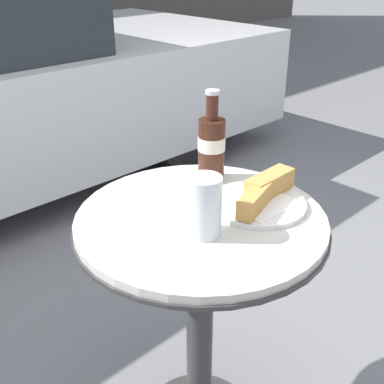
{
  "coord_description": "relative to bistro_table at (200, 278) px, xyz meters",
  "views": [
    {
      "loc": [
        -0.68,
        -0.69,
        1.27
      ],
      "look_at": [
        0.0,
        0.03,
        0.76
      ],
      "focal_mm": 45.0,
      "sensor_mm": 36.0,
      "label": 1
    }
  ],
  "objects": [
    {
      "name": "bistro_table",
      "position": [
        0.0,
        0.0,
        0.0
      ],
      "size": [
        0.6,
        0.6,
        0.71
      ],
      "color": "#333333",
      "rests_on": "ground_plane"
    },
    {
      "name": "cola_bottle_left",
      "position": [
        0.16,
        0.12,
        0.28
      ],
      "size": [
        0.07,
        0.07,
        0.24
      ],
      "color": "#3D1E14",
      "rests_on": "bistro_table"
    },
    {
      "name": "drinking_glass",
      "position": [
        -0.05,
        -0.06,
        0.24
      ],
      "size": [
        0.08,
        0.08,
        0.14
      ],
      "color": "silver",
      "rests_on": "bistro_table"
    },
    {
      "name": "lunch_plate_near",
      "position": [
        0.14,
        -0.06,
        0.2
      ],
      "size": [
        0.24,
        0.23,
        0.06
      ],
      "color": "white",
      "rests_on": "bistro_table"
    }
  ]
}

